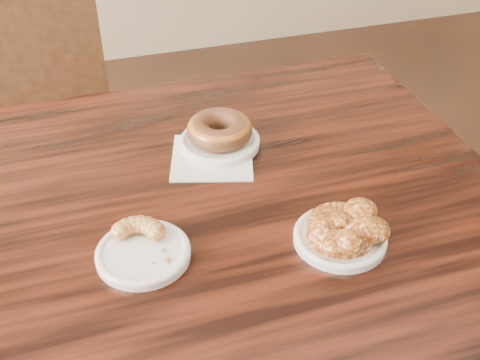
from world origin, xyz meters
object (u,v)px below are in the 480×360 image
object	(u,v)px
chair_far	(31,115)
cruller_fragment	(142,244)
glazed_donut	(220,130)
apple_fritter	(341,227)

from	to	relation	value
chair_far	cruller_fragment	bearing A→B (deg)	102.85
chair_far	cruller_fragment	distance (m)	1.07
glazed_donut	cruller_fragment	bearing A→B (deg)	-127.05
apple_fritter	cruller_fragment	bearing A→B (deg)	169.37
glazed_donut	cruller_fragment	distance (m)	0.31
apple_fritter	cruller_fragment	xyz separation A→B (m)	(-0.29, 0.06, -0.00)
chair_far	glazed_donut	bearing A→B (deg)	118.75
glazed_donut	cruller_fragment	xyz separation A→B (m)	(-0.19, -0.25, -0.01)
chair_far	glazed_donut	xyz separation A→B (m)	(0.38, -0.76, 0.34)
chair_far	apple_fritter	distance (m)	1.21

